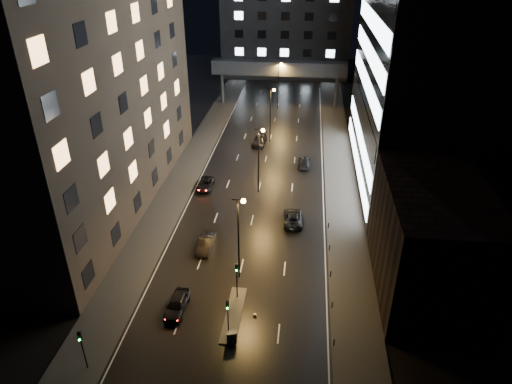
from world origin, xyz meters
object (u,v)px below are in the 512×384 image
Objects in this scene: car_away_b at (206,243)px; car_toward_a at (293,218)px; car_away_d at (260,141)px; car_toward_b at (304,162)px; car_away_a at (177,304)px; utility_cabinet at (232,337)px; car_away_c at (205,184)px.

car_away_b is 0.89× the size of car_toward_a.
car_away_d is 1.11× the size of car_toward_b.
car_away_d is 27.19m from car_toward_a.
car_away_a is 10.88m from car_away_b.
utility_cabinet is (2.47, -47.95, -0.01)m from car_away_d.
car_away_a is 3.70× the size of utility_cabinet.
car_away_a reaches higher than utility_cabinet.
car_toward_b is at bearing 32.89° from car_away_c.
car_toward_a is at bearing 60.19° from car_away_a.
car_away_c is 31.31m from utility_cabinet.
car_away_c is (-2.67, 26.30, -0.12)m from car_away_a.
car_away_d is 48.01m from utility_cabinet.
car_away_a reaches higher than car_away_d.
car_away_d reaches higher than car_toward_b.
car_away_a is 21.13m from car_toward_a.
car_toward_a is 4.19× the size of utility_cabinet.
car_away_a is at bearing 132.98° from utility_cabinet.
car_away_b is at bearing -90.88° from car_away_d.
car_toward_a is (7.27, -26.20, -0.06)m from car_away_d.
car_away_c is (-3.36, 15.44, -0.11)m from car_away_b.
car_away_b is 12.58m from car_toward_a.
car_toward_a is at bearing 61.41° from utility_cabinet.
car_away_b is at bearing 94.66° from utility_cabinet.
car_away_d is at bearing 86.78° from car_away_a.
car_away_a is 0.95× the size of car_toward_b.
car_toward_b is at bearing 65.90° from car_away_b.
car_away_d is 11.88m from car_toward_b.
car_away_b reaches higher than car_toward_b.
car_away_a is at bearing -84.03° from car_away_c.
car_toward_a reaches higher than utility_cabinet.
car_away_d is at bearing 85.32° from car_away_b.
car_away_d is at bearing -77.52° from car_toward_a.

